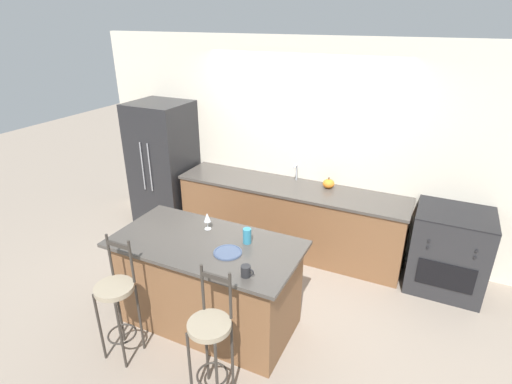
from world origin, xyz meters
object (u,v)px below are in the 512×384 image
at_px(oven_range, 449,250).
at_px(bar_stool_near, 117,299).
at_px(bar_stool_far, 211,337).
at_px(wine_glass, 207,218).
at_px(dinner_plate, 228,252).
at_px(refrigerator, 164,164).
at_px(coffee_mug, 246,271).
at_px(pumpkin_decoration, 329,184).
at_px(tumbler_cup, 247,236).

distance_m(oven_range, bar_stool_near, 3.56).
bearing_deg(bar_stool_far, wine_glass, 122.09).
bearing_deg(wine_glass, dinner_plate, -37.29).
relative_size(bar_stool_near, dinner_plate, 4.55).
bearing_deg(refrigerator, bar_stool_near, -62.00).
bearing_deg(dinner_plate, bar_stool_far, -72.44).
relative_size(wine_glass, coffee_mug, 1.55).
bearing_deg(pumpkin_decoration, bar_stool_far, -93.68).
bearing_deg(refrigerator, oven_range, 0.38).
xyz_separation_m(dinner_plate, wine_glass, (-0.40, 0.30, 0.12)).
xyz_separation_m(oven_range, bar_stool_far, (-1.65, -2.42, 0.14)).
xyz_separation_m(oven_range, dinner_plate, (-1.86, -1.75, 0.48)).
relative_size(bar_stool_near, bar_stool_far, 1.00).
height_order(wine_glass, tumbler_cup, wine_glass).
height_order(oven_range, coffee_mug, coffee_mug).
distance_m(oven_range, pumpkin_decoration, 1.57).
bearing_deg(coffee_mug, wine_glass, 142.47).
distance_m(dinner_plate, wine_glass, 0.51).
xyz_separation_m(tumbler_cup, pumpkin_decoration, (0.30, 1.69, -0.06)).
relative_size(oven_range, tumbler_cup, 6.45).
bearing_deg(bar_stool_far, refrigerator, 133.09).
relative_size(bar_stool_far, pumpkin_decoration, 8.05).
bearing_deg(bar_stool_far, coffee_mug, 77.70).
relative_size(coffee_mug, pumpkin_decoration, 0.78).
bearing_deg(pumpkin_decoration, tumbler_cup, -100.06).
bearing_deg(bar_stool_far, tumbler_cup, 98.38).
xyz_separation_m(bar_stool_far, tumbler_cup, (-0.13, 0.90, 0.40)).
height_order(bar_stool_far, wine_glass, bar_stool_far).
bearing_deg(bar_stool_near, bar_stool_far, -1.99).
xyz_separation_m(bar_stool_near, pumpkin_decoration, (1.15, 2.57, 0.34)).
distance_m(oven_range, wine_glass, 2.75).
bearing_deg(bar_stool_near, wine_glass, 68.20).
bearing_deg(bar_stool_near, tumbler_cup, 45.60).
bearing_deg(bar_stool_near, pumpkin_decoration, 65.79).
xyz_separation_m(oven_range, tumbler_cup, (-1.78, -1.52, 0.54)).
bearing_deg(coffee_mug, refrigerator, 139.93).
relative_size(bar_stool_near, tumbler_cup, 7.99).
xyz_separation_m(bar_stool_near, tumbler_cup, (0.85, 0.87, 0.40)).
height_order(coffee_mug, tumbler_cup, tumbler_cup).
relative_size(refrigerator, bar_stool_far, 1.53).
distance_m(refrigerator, dinner_plate, 2.67).
distance_m(coffee_mug, pumpkin_decoration, 2.17).
bearing_deg(dinner_plate, oven_range, 43.29).
bearing_deg(refrigerator, pumpkin_decoration, 4.78).
height_order(wine_glass, pumpkin_decoration, wine_glass).
relative_size(refrigerator, coffee_mug, 15.68).
xyz_separation_m(coffee_mug, tumbler_cup, (-0.23, 0.47, 0.03)).
bearing_deg(coffee_mug, pumpkin_decoration, 88.07).
distance_m(dinner_plate, tumbler_cup, 0.26).
distance_m(refrigerator, bar_stool_near, 2.69).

